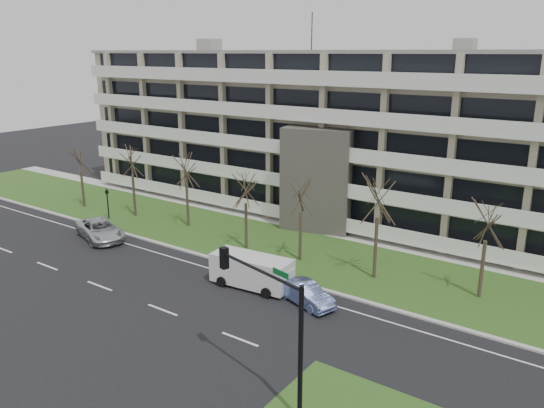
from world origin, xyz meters
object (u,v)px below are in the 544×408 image
Objects in this scene: blue_sedan at (306,294)px; traffic_signal at (271,316)px; silver_pickup at (100,230)px; pedestrian_signal at (107,200)px; white_van at (253,269)px.

traffic_signal is at bearing -139.51° from blue_sedan.
pedestrian_signal is at bearing 63.59° from silver_pickup.
silver_pickup is 5.62m from pedestrian_signal.
white_van is 1.94× the size of pedestrian_signal.
silver_pickup is 16.18m from white_van.
silver_pickup is at bearing 173.07° from traffic_signal.
white_van is at bearing -71.69° from silver_pickup.
blue_sedan is at bearing -6.58° from white_van.
traffic_signal is at bearing -92.09° from silver_pickup.
traffic_signal is (3.70, -9.01, 3.52)m from blue_sedan.
pedestrian_signal is (-24.25, 4.30, 1.18)m from blue_sedan.
pedestrian_signal is (-27.95, 13.31, -2.35)m from traffic_signal.
traffic_signal is 2.22× the size of pedestrian_signal.
white_van is 12.43m from traffic_signal.
pedestrian_signal is at bearing 98.12° from blue_sedan.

